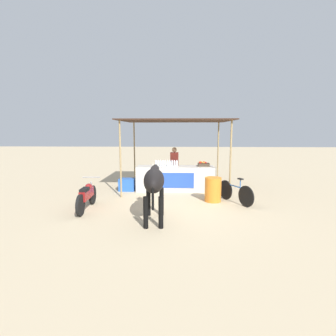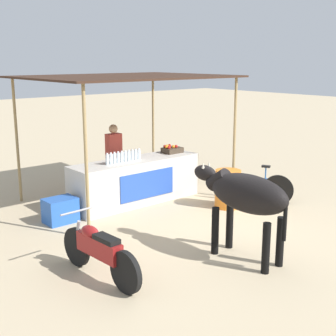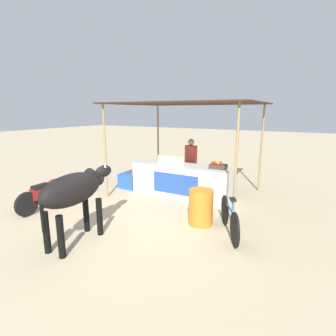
% 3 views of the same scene
% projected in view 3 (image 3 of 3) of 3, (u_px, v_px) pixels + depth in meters
% --- Properties ---
extents(ground_plane, '(60.00, 60.00, 0.00)m').
position_uv_depth(ground_plane, '(138.00, 223.00, 6.00)').
color(ground_plane, tan).
extents(stall_counter, '(3.00, 0.82, 0.96)m').
position_uv_depth(stall_counter, '(181.00, 181.00, 7.76)').
color(stall_counter, beige).
rests_on(stall_counter, ground).
extents(stall_awning, '(4.20, 3.20, 2.74)m').
position_uv_depth(stall_awning, '(187.00, 107.00, 7.56)').
color(stall_awning, '#382319').
rests_on(stall_awning, ground).
extents(water_bottle_row, '(0.88, 0.07, 0.25)m').
position_uv_depth(water_bottle_row, '(170.00, 160.00, 7.76)').
color(water_bottle_row, silver).
rests_on(water_bottle_row, stall_counter).
extents(fruit_crate, '(0.44, 0.32, 0.18)m').
position_uv_depth(fruit_crate, '(218.00, 166.00, 7.17)').
color(fruit_crate, '#3F3326').
rests_on(fruit_crate, stall_counter).
extents(vendor_behind_counter, '(0.34, 0.22, 1.65)m').
position_uv_depth(vendor_behind_counter, '(191.00, 164.00, 8.35)').
color(vendor_behind_counter, '#383842').
rests_on(vendor_behind_counter, ground).
extents(cooler_box, '(0.60, 0.44, 0.48)m').
position_uv_depth(cooler_box, '(129.00, 181.00, 8.65)').
color(cooler_box, blue).
rests_on(cooler_box, ground).
extents(water_barrel, '(0.54, 0.54, 0.81)m').
position_uv_depth(water_barrel, '(201.00, 207.00, 5.86)').
color(water_barrel, orange).
rests_on(water_barrel, ground).
extents(cow, '(0.59, 1.83, 1.44)m').
position_uv_depth(cow, '(75.00, 191.00, 4.93)').
color(cow, black).
rests_on(cow, ground).
extents(motorcycle_parked, '(0.55, 1.80, 0.90)m').
position_uv_depth(motorcycle_parked, '(48.00, 192.00, 6.84)').
color(motorcycle_parked, black).
rests_on(motorcycle_parked, ground).
extents(bicycle_leaning, '(0.82, 1.48, 0.85)m').
position_uv_depth(bicycle_leaning, '(229.00, 218.00, 5.39)').
color(bicycle_leaning, black).
rests_on(bicycle_leaning, ground).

